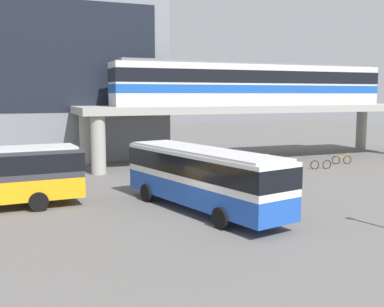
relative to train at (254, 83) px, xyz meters
name	(u,v)px	position (x,y,z in m)	size (l,w,h in m)	color
ground_plane	(150,184)	(-12.23, -7.88, -6.95)	(120.00, 120.00, 0.00)	#605E5B
elevated_platform	(255,112)	(0.18, 0.00, -2.60)	(32.22, 7.26, 4.99)	#9E9B93
train	(254,83)	(0.00, 0.00, 0.00)	(26.03, 2.96, 3.84)	silver
bus_main	(202,173)	(-11.92, -16.06, -4.96)	(5.02, 11.33, 3.22)	#1E4CB2
bicycle_brown	(321,164)	(2.34, -6.99, -6.59)	(1.77, 0.41, 1.04)	black
bicycle_silver	(257,163)	(-2.15, -4.56, -6.59)	(1.67, 0.76, 1.04)	black
bicycle_green	(273,167)	(-1.85, -6.61, -6.59)	(1.66, 0.79, 1.04)	black
bicycle_blue	(203,173)	(-8.10, -7.25, -6.59)	(1.78, 0.33, 1.04)	black
bicycle_orange	(342,160)	(5.69, -5.45, -6.59)	(1.76, 0.46, 1.04)	black
bicycle_black	(181,169)	(-9.00, -5.12, -6.59)	(1.79, 0.08, 1.04)	black
pedestrian_walking_across	(238,163)	(-4.78, -6.22, -6.18)	(0.41, 0.47, 1.66)	#33663F
pedestrian_waiting_near_stop	(267,166)	(-3.67, -8.67, -6.15)	(0.44, 0.48, 1.71)	maroon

